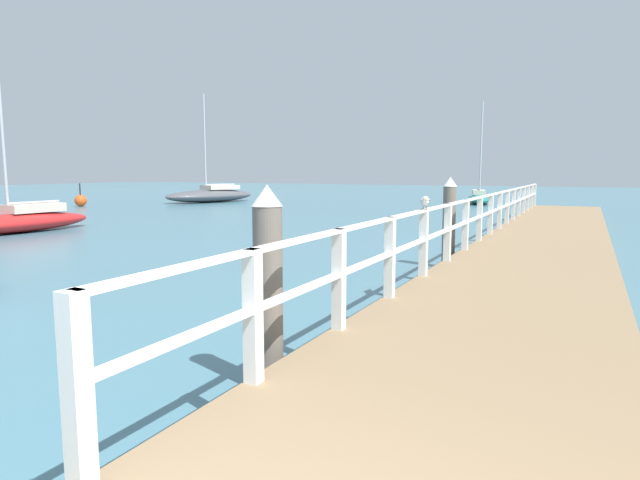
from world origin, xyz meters
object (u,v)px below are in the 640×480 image
Objects in this scene: dock_piling_near at (268,288)px; boat_2 at (18,221)px; boat_1 at (479,198)px; boat_3 at (211,195)px; channel_buoy at (81,201)px; dock_piling_far at (449,223)px; seagull_foreground at (425,201)px.

dock_piling_near is 0.28× the size of boat_2.
boat_1 is 0.90× the size of boat_3.
boat_1 is 25.17m from channel_buoy.
boat_3 is 5.20× the size of channel_buoy.
boat_2 reaches higher than dock_piling_far.
boat_2 is 0.98× the size of boat_3.
dock_piling_near is at bearing -90.00° from dock_piling_far.
seagull_foreground is at bearing 168.66° from boat_2.
boat_3 reaches higher than dock_piling_near.
dock_piling_near is at bearing 65.33° from seagull_foreground.
boat_1 is (-4.13, 27.99, -1.28)m from seagull_foreground.
seagull_foreground is at bearing 151.76° from boat_3.
boat_1 is 0.92× the size of boat_2.
boat_2 is at bearing 179.17° from dock_piling_far.
boat_1 reaches higher than dock_piling_near.
seagull_foreground is at bearing 84.58° from dock_piling_near.
boat_2 is (-11.27, -24.42, 0.04)m from boat_1.
boat_2 is at bearing -47.32° from channel_buoy.
dock_piling_near is at bearing 83.51° from boat_1.
dock_piling_far is 24.93m from boat_1.
boat_3 is at bearing -64.79° from seagull_foreground.
channel_buoy is at bearing -45.61° from boat_2.
seagull_foreground is 0.33× the size of channel_buoy.
boat_1 is at bearing 96.68° from dock_piling_near.
seagull_foreground is (0.38, -3.36, 0.65)m from dock_piling_far.
boat_2 is 5.07× the size of channel_buoy.
dock_piling_near is 32.25m from boat_1.
seagull_foreground is at bearing 85.22° from boat_1.
channel_buoy is (-24.75, 18.15, -0.65)m from dock_piling_near.
dock_piling_near is 4.29× the size of seagull_foreground.
boat_1 is at bearing -100.84° from seagull_foreground.
channel_buoy is (-21.00, -13.87, -0.01)m from boat_1.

